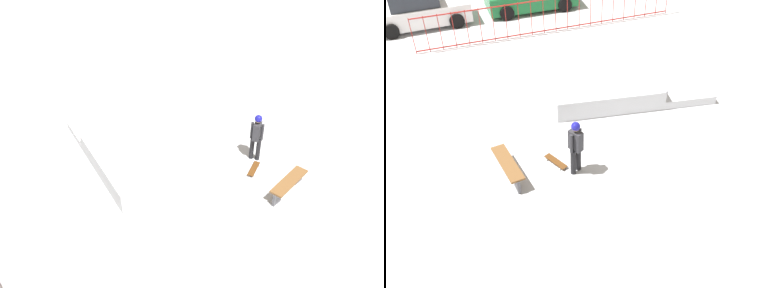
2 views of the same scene
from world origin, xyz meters
TOP-DOWN VIEW (x-y plane):
  - ground_plane at (0.00, 0.00)m, footprint 60.00×60.00m
  - skate_ramp at (0.40, 0.36)m, footprint 5.84×3.74m
  - skater at (-2.50, -2.67)m, footprint 0.41×0.44m
  - skateboard at (-2.90, -2.15)m, footprint 0.47×0.82m
  - park_bench at (-4.28, -2.05)m, footprint 0.51×1.66m

SIDE VIEW (x-z plane):
  - ground_plane at x=0.00m, z-range 0.00..0.00m
  - skateboard at x=-2.90m, z-range 0.03..0.12m
  - skate_ramp at x=0.40m, z-range -0.05..0.69m
  - park_bench at x=-4.28m, z-range 0.12..0.60m
  - skater at x=-2.50m, z-range 0.14..1.87m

